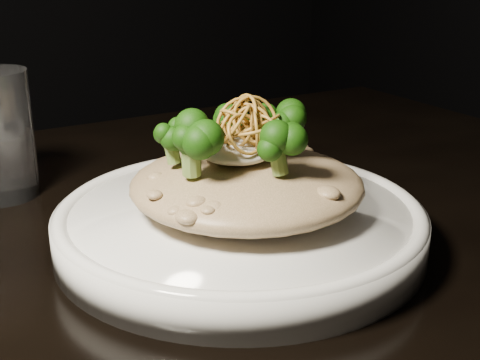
# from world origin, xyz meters

# --- Properties ---
(table) EXTENTS (1.10, 0.80, 0.75)m
(table) POSITION_xyz_m (0.00, 0.00, 0.67)
(table) COLOR black
(table) RESTS_ON ground
(plate) EXTENTS (0.29, 0.29, 0.03)m
(plate) POSITION_xyz_m (0.06, -0.03, 0.77)
(plate) COLOR silver
(plate) RESTS_ON table
(risotto) EXTENTS (0.18, 0.18, 0.04)m
(risotto) POSITION_xyz_m (0.06, -0.03, 0.80)
(risotto) COLOR brown
(risotto) RESTS_ON plate
(broccoli) EXTENTS (0.13, 0.13, 0.05)m
(broccoli) POSITION_xyz_m (0.05, -0.03, 0.84)
(broccoli) COLOR black
(broccoli) RESTS_ON risotto
(cheese) EXTENTS (0.06, 0.06, 0.02)m
(cheese) POSITION_xyz_m (0.06, -0.03, 0.83)
(cheese) COLOR white
(cheese) RESTS_ON risotto
(shallots) EXTENTS (0.05, 0.05, 0.03)m
(shallots) POSITION_xyz_m (0.06, -0.03, 0.85)
(shallots) COLOR brown
(shallots) RESTS_ON cheese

